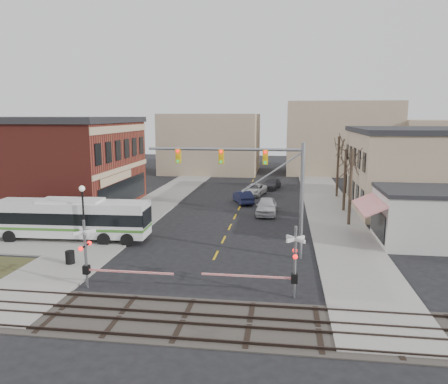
{
  "coord_description": "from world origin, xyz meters",
  "views": [
    {
      "loc": [
        4.65,
        -27.24,
        9.79
      ],
      "look_at": [
        -0.25,
        8.02,
        3.5
      ],
      "focal_mm": 35.0,
      "sensor_mm": 36.0,
      "label": 1
    }
  ],
  "objects_px": {
    "transit_bus": "(72,218)",
    "car_b": "(243,197)",
    "trash_bin": "(70,257)",
    "car_a": "(266,206)",
    "car_d": "(272,184)",
    "pedestrian_near": "(111,230)",
    "rr_crossing_east": "(287,263)",
    "traffic_signal_mast": "(259,175)",
    "street_lamp": "(83,203)",
    "pedestrian_far": "(104,217)",
    "rr_crossing_west": "(93,255)",
    "car_c": "(254,190)"
  },
  "relations": [
    {
      "from": "pedestrian_far",
      "to": "car_c",
      "type": "bearing_deg",
      "value": 28.7
    },
    {
      "from": "traffic_signal_mast",
      "to": "car_b",
      "type": "relative_size",
      "value": 2.46
    },
    {
      "from": "traffic_signal_mast",
      "to": "street_lamp",
      "type": "relative_size",
      "value": 2.36
    },
    {
      "from": "trash_bin",
      "to": "car_b",
      "type": "relative_size",
      "value": 0.2
    },
    {
      "from": "transit_bus",
      "to": "street_lamp",
      "type": "relative_size",
      "value": 2.69
    },
    {
      "from": "car_c",
      "to": "trash_bin",
      "type": "bearing_deg",
      "value": -98.75
    },
    {
      "from": "street_lamp",
      "to": "pedestrian_near",
      "type": "relative_size",
      "value": 2.59
    },
    {
      "from": "rr_crossing_east",
      "to": "pedestrian_near",
      "type": "xyz_separation_m",
      "value": [
        -13.49,
        8.67,
        -0.97
      ]
    },
    {
      "from": "rr_crossing_east",
      "to": "car_a",
      "type": "relative_size",
      "value": 1.15
    },
    {
      "from": "street_lamp",
      "to": "car_a",
      "type": "height_order",
      "value": "street_lamp"
    },
    {
      "from": "trash_bin",
      "to": "car_a",
      "type": "relative_size",
      "value": 0.18
    },
    {
      "from": "rr_crossing_east",
      "to": "pedestrian_near",
      "type": "height_order",
      "value": "rr_crossing_east"
    },
    {
      "from": "transit_bus",
      "to": "car_b",
      "type": "height_order",
      "value": "transit_bus"
    },
    {
      "from": "trash_bin",
      "to": "pedestrian_near",
      "type": "bearing_deg",
      "value": 83.43
    },
    {
      "from": "transit_bus",
      "to": "car_a",
      "type": "relative_size",
      "value": 2.51
    },
    {
      "from": "car_c",
      "to": "rr_crossing_east",
      "type": "bearing_deg",
      "value": -70.86
    },
    {
      "from": "car_b",
      "to": "car_c",
      "type": "bearing_deg",
      "value": -118.6
    },
    {
      "from": "rr_crossing_east",
      "to": "car_c",
      "type": "xyz_separation_m",
      "value": [
        -3.87,
        30.44,
        -1.28
      ]
    },
    {
      "from": "car_d",
      "to": "car_c",
      "type": "bearing_deg",
      "value": -98.97
    },
    {
      "from": "rr_crossing_east",
      "to": "car_d",
      "type": "xyz_separation_m",
      "value": [
        -1.9,
        35.64,
        -1.3
      ]
    },
    {
      "from": "pedestrian_far",
      "to": "transit_bus",
      "type": "bearing_deg",
      "value": -127.72
    },
    {
      "from": "rr_crossing_west",
      "to": "trash_bin",
      "type": "distance_m",
      "value": 4.97
    },
    {
      "from": "traffic_signal_mast",
      "to": "rr_crossing_east",
      "type": "xyz_separation_m",
      "value": [
        1.94,
        -6.74,
        -3.81
      ]
    },
    {
      "from": "rr_crossing_east",
      "to": "trash_bin",
      "type": "bearing_deg",
      "value": 167.11
    },
    {
      "from": "traffic_signal_mast",
      "to": "pedestrian_far",
      "type": "bearing_deg",
      "value": 155.99
    },
    {
      "from": "car_c",
      "to": "transit_bus",
      "type": "bearing_deg",
      "value": -108.93
    },
    {
      "from": "traffic_signal_mast",
      "to": "pedestrian_far",
      "type": "height_order",
      "value": "traffic_signal_mast"
    },
    {
      "from": "car_d",
      "to": "pedestrian_near",
      "type": "xyz_separation_m",
      "value": [
        -11.59,
        -26.97,
        0.33
      ]
    },
    {
      "from": "rr_crossing_east",
      "to": "car_b",
      "type": "distance_m",
      "value": 25.71
    },
    {
      "from": "car_c",
      "to": "car_d",
      "type": "xyz_separation_m",
      "value": [
        1.97,
        5.2,
        -0.02
      ]
    },
    {
      "from": "car_a",
      "to": "car_c",
      "type": "distance_m",
      "value": 10.58
    },
    {
      "from": "street_lamp",
      "to": "pedestrian_far",
      "type": "xyz_separation_m",
      "value": [
        -0.93,
        5.67,
        -2.45
      ]
    },
    {
      "from": "street_lamp",
      "to": "car_b",
      "type": "xyz_separation_m",
      "value": [
        10.27,
        17.93,
        -2.63
      ]
    },
    {
      "from": "transit_bus",
      "to": "car_b",
      "type": "distance_m",
      "value": 20.34
    },
    {
      "from": "pedestrian_near",
      "to": "rr_crossing_east",
      "type": "bearing_deg",
      "value": -128.86
    },
    {
      "from": "transit_bus",
      "to": "car_c",
      "type": "distance_m",
      "value": 25.15
    },
    {
      "from": "pedestrian_far",
      "to": "car_a",
      "type": "bearing_deg",
      "value": 0.09
    },
    {
      "from": "transit_bus",
      "to": "trash_bin",
      "type": "height_order",
      "value": "transit_bus"
    },
    {
      "from": "traffic_signal_mast",
      "to": "trash_bin",
      "type": "distance_m",
      "value": 13.71
    },
    {
      "from": "rr_crossing_west",
      "to": "car_d",
      "type": "bearing_deg",
      "value": 75.97
    },
    {
      "from": "car_a",
      "to": "car_d",
      "type": "height_order",
      "value": "car_a"
    },
    {
      "from": "transit_bus",
      "to": "car_d",
      "type": "height_order",
      "value": "transit_bus"
    },
    {
      "from": "street_lamp",
      "to": "pedestrian_near",
      "type": "xyz_separation_m",
      "value": [
        1.52,
        1.37,
        -2.35
      ]
    },
    {
      "from": "street_lamp",
      "to": "pedestrian_far",
      "type": "relative_size",
      "value": 2.92
    },
    {
      "from": "rr_crossing_west",
      "to": "trash_bin",
      "type": "bearing_deg",
      "value": 132.9
    },
    {
      "from": "traffic_signal_mast",
      "to": "pedestrian_near",
      "type": "bearing_deg",
      "value": 170.49
    },
    {
      "from": "trash_bin",
      "to": "car_c",
      "type": "xyz_separation_m",
      "value": [
        10.25,
        27.21,
        0.15
      ]
    },
    {
      "from": "car_d",
      "to": "car_b",
      "type": "bearing_deg",
      "value": -93.5
    },
    {
      "from": "traffic_signal_mast",
      "to": "car_a",
      "type": "bearing_deg",
      "value": 89.91
    },
    {
      "from": "transit_bus",
      "to": "car_a",
      "type": "height_order",
      "value": "transit_bus"
    }
  ]
}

